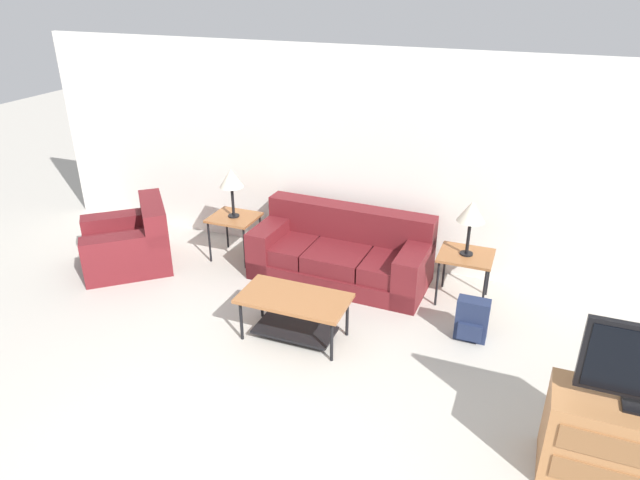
{
  "coord_description": "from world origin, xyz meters",
  "views": [
    {
      "loc": [
        1.92,
        -2.49,
        3.35
      ],
      "look_at": [
        -0.04,
        2.5,
        0.8
      ],
      "focal_mm": 32.0,
      "sensor_mm": 36.0,
      "label": 1
    }
  ],
  "objects_px": {
    "table_lamp_left": "(231,179)",
    "table_lamp_right": "(471,213)",
    "couch": "(342,255)",
    "coffee_table": "(294,308)",
    "tv_console": "(637,448)",
    "armchair": "(130,244)",
    "side_table_left": "(234,220)",
    "backpack": "(472,320)",
    "side_table_right": "(466,259)"
  },
  "relations": [
    {
      "from": "couch",
      "to": "table_lamp_right",
      "type": "bearing_deg",
      "value": -0.03
    },
    {
      "from": "table_lamp_left",
      "to": "table_lamp_right",
      "type": "distance_m",
      "value": 2.85
    },
    {
      "from": "couch",
      "to": "coffee_table",
      "type": "relative_size",
      "value": 1.94
    },
    {
      "from": "armchair",
      "to": "coffee_table",
      "type": "distance_m",
      "value": 2.61
    },
    {
      "from": "coffee_table",
      "to": "table_lamp_left",
      "type": "height_order",
      "value": "table_lamp_left"
    },
    {
      "from": "side_table_left",
      "to": "table_lamp_left",
      "type": "height_order",
      "value": "table_lamp_left"
    },
    {
      "from": "armchair",
      "to": "table_lamp_right",
      "type": "xyz_separation_m",
      "value": [
        3.96,
        0.65,
        0.78
      ]
    },
    {
      "from": "armchair",
      "to": "table_lamp_left",
      "type": "xyz_separation_m",
      "value": [
        1.11,
        0.65,
        0.78
      ]
    },
    {
      "from": "couch",
      "to": "table_lamp_left",
      "type": "height_order",
      "value": "table_lamp_left"
    },
    {
      "from": "tv_console",
      "to": "couch",
      "type": "bearing_deg",
      "value": 143.98
    },
    {
      "from": "coffee_table",
      "to": "side_table_right",
      "type": "relative_size",
      "value": 1.87
    },
    {
      "from": "armchair",
      "to": "backpack",
      "type": "xyz_separation_m",
      "value": [
        4.16,
        -0.06,
        -0.07
      ]
    },
    {
      "from": "coffee_table",
      "to": "backpack",
      "type": "relative_size",
      "value": 2.43
    },
    {
      "from": "couch",
      "to": "tv_console",
      "type": "height_order",
      "value": "couch"
    },
    {
      "from": "side_table_right",
      "to": "side_table_left",
      "type": "bearing_deg",
      "value": 180.0
    },
    {
      "from": "side_table_left",
      "to": "tv_console",
      "type": "relative_size",
      "value": 0.47
    },
    {
      "from": "armchair",
      "to": "tv_console",
      "type": "height_order",
      "value": "armchair"
    },
    {
      "from": "backpack",
      "to": "coffee_table",
      "type": "bearing_deg",
      "value": -159.37
    },
    {
      "from": "table_lamp_left",
      "to": "tv_console",
      "type": "xyz_separation_m",
      "value": [
        4.36,
        -2.13,
        -0.71
      ]
    },
    {
      "from": "side_table_right",
      "to": "backpack",
      "type": "relative_size",
      "value": 1.3
    },
    {
      "from": "coffee_table",
      "to": "table_lamp_right",
      "type": "height_order",
      "value": "table_lamp_right"
    },
    {
      "from": "couch",
      "to": "table_lamp_right",
      "type": "xyz_separation_m",
      "value": [
        1.42,
        -0.0,
        0.76
      ]
    },
    {
      "from": "couch",
      "to": "table_lamp_right",
      "type": "relative_size",
      "value": 3.4
    },
    {
      "from": "coffee_table",
      "to": "table_lamp_left",
      "type": "distance_m",
      "value": 2.07
    },
    {
      "from": "side_table_left",
      "to": "armchair",
      "type": "bearing_deg",
      "value": -149.58
    },
    {
      "from": "table_lamp_right",
      "to": "backpack",
      "type": "height_order",
      "value": "table_lamp_right"
    },
    {
      "from": "side_table_left",
      "to": "backpack",
      "type": "xyz_separation_m",
      "value": [
        3.05,
        -0.72,
        -0.3
      ]
    },
    {
      "from": "couch",
      "to": "tv_console",
      "type": "xyz_separation_m",
      "value": [
        2.93,
        -2.13,
        0.05
      ]
    },
    {
      "from": "couch",
      "to": "coffee_table",
      "type": "xyz_separation_m",
      "value": [
        -0.02,
        -1.34,
        0.05
      ]
    },
    {
      "from": "coffee_table",
      "to": "side_table_right",
      "type": "distance_m",
      "value": 1.98
    },
    {
      "from": "table_lamp_left",
      "to": "backpack",
      "type": "height_order",
      "value": "table_lamp_left"
    },
    {
      "from": "coffee_table",
      "to": "backpack",
      "type": "xyz_separation_m",
      "value": [
        1.64,
        0.62,
        -0.13
      ]
    },
    {
      "from": "table_lamp_right",
      "to": "side_table_right",
      "type": "bearing_deg",
      "value": -116.57
    },
    {
      "from": "table_lamp_left",
      "to": "table_lamp_right",
      "type": "relative_size",
      "value": 1.0
    },
    {
      "from": "side_table_left",
      "to": "table_lamp_right",
      "type": "relative_size",
      "value": 0.94
    },
    {
      "from": "coffee_table",
      "to": "backpack",
      "type": "height_order",
      "value": "coffee_table"
    },
    {
      "from": "table_lamp_right",
      "to": "tv_console",
      "type": "bearing_deg",
      "value": -54.71
    },
    {
      "from": "side_table_left",
      "to": "backpack",
      "type": "distance_m",
      "value": 3.15
    },
    {
      "from": "armchair",
      "to": "couch",
      "type": "bearing_deg",
      "value": 14.44
    },
    {
      "from": "armchair",
      "to": "table_lamp_right",
      "type": "bearing_deg",
      "value": 9.36
    },
    {
      "from": "armchair",
      "to": "coffee_table",
      "type": "bearing_deg",
      "value": -15.17
    },
    {
      "from": "tv_console",
      "to": "armchair",
      "type": "bearing_deg",
      "value": 164.88
    },
    {
      "from": "side_table_left",
      "to": "backpack",
      "type": "relative_size",
      "value": 1.3
    },
    {
      "from": "backpack",
      "to": "tv_console",
      "type": "bearing_deg",
      "value": -47.19
    },
    {
      "from": "armchair",
      "to": "side_table_right",
      "type": "relative_size",
      "value": 2.4
    },
    {
      "from": "side_table_left",
      "to": "side_table_right",
      "type": "relative_size",
      "value": 1.0
    },
    {
      "from": "couch",
      "to": "armchair",
      "type": "distance_m",
      "value": 2.62
    },
    {
      "from": "couch",
      "to": "table_lamp_left",
      "type": "xyz_separation_m",
      "value": [
        -1.43,
        -0.0,
        0.76
      ]
    },
    {
      "from": "table_lamp_left",
      "to": "tv_console",
      "type": "distance_m",
      "value": 4.91
    },
    {
      "from": "armchair",
      "to": "side_table_right",
      "type": "height_order",
      "value": "armchair"
    }
  ]
}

